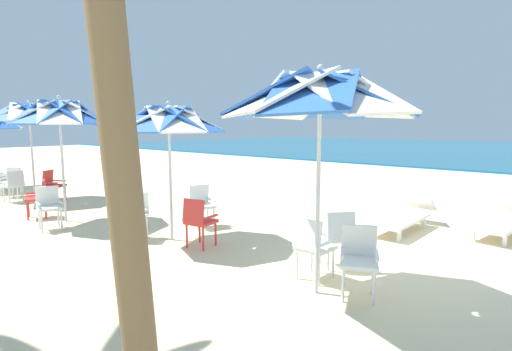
# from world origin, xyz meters

# --- Properties ---
(ground_plane) EXTENTS (80.00, 80.00, 0.00)m
(ground_plane) POSITION_xyz_m (0.00, 0.00, 0.00)
(ground_plane) COLOR beige
(beach_umbrella_0) EXTENTS (2.37, 2.37, 2.80)m
(beach_umbrella_0) POSITION_xyz_m (-0.64, -2.58, 2.42)
(beach_umbrella_0) COLOR silver
(beach_umbrella_0) RESTS_ON ground
(plastic_chair_0) EXTENTS (0.63, 0.63, 0.87)m
(plastic_chair_0) POSITION_xyz_m (-0.89, -1.62, 0.50)
(plastic_chair_0) COLOR white
(plastic_chair_0) RESTS_ON ground
(plastic_chair_1) EXTENTS (0.59, 0.61, 0.87)m
(plastic_chair_1) POSITION_xyz_m (-0.21, -2.31, 0.50)
(plastic_chair_1) COLOR white
(plastic_chair_1) RESTS_ON ground
(plastic_chair_2) EXTENTS (0.45, 0.48, 0.87)m
(plastic_chair_2) POSITION_xyz_m (-0.91, -2.26, 0.50)
(plastic_chair_2) COLOR white
(plastic_chair_2) RESTS_ON ground
(beach_umbrella_1) EXTENTS (2.05, 2.05, 2.52)m
(beach_umbrella_1) POSITION_xyz_m (-3.90, -2.34, 2.17)
(beach_umbrella_1) COLOR silver
(beach_umbrella_1) RESTS_ON ground
(plastic_chair_3) EXTENTS (0.51, 0.54, 0.87)m
(plastic_chair_3) POSITION_xyz_m (-3.16, -2.33, 0.50)
(plastic_chair_3) COLOR red
(plastic_chair_3) RESTS_ON ground
(plastic_chair_4) EXTENTS (0.63, 0.63, 0.87)m
(plastic_chair_4) POSITION_xyz_m (-4.46, -2.74, 0.50)
(plastic_chair_4) COLOR white
(plastic_chair_4) RESTS_ON ground
(plastic_chair_5) EXTENTS (0.59, 0.57, 0.87)m
(plastic_chair_5) POSITION_xyz_m (-4.23, -1.33, 0.50)
(plastic_chair_5) COLOR white
(plastic_chair_5) RESTS_ON ground
(beach_umbrella_2) EXTENTS (2.04, 2.04, 2.72)m
(beach_umbrella_2) POSITION_xyz_m (-6.81, -2.99, 2.32)
(beach_umbrella_2) COLOR silver
(beach_umbrella_2) RESTS_ON ground
(plastic_chair_6) EXTENTS (0.57, 0.60, 0.87)m
(plastic_chair_6) POSITION_xyz_m (-7.60, -3.21, 0.50)
(plastic_chair_6) COLOR red
(plastic_chair_6) RESTS_ON ground
(plastic_chair_7) EXTENTS (0.55, 0.53, 0.87)m
(plastic_chair_7) POSITION_xyz_m (-6.41, -3.49, 0.50)
(plastic_chair_7) COLOR white
(plastic_chair_7) RESTS_ON ground
(beach_umbrella_3) EXTENTS (2.26, 2.26, 2.77)m
(beach_umbrella_3) POSITION_xyz_m (-10.04, -2.45, 2.40)
(beach_umbrella_3) COLOR silver
(beach_umbrella_3) RESTS_ON ground
(plastic_chair_8) EXTENTS (0.50, 0.47, 0.87)m
(plastic_chair_8) POSITION_xyz_m (-10.09, -2.94, 0.50)
(plastic_chair_8) COLOR white
(plastic_chair_8) RESTS_ON ground
(plastic_chair_9) EXTENTS (0.62, 0.63, 0.87)m
(plastic_chair_9) POSITION_xyz_m (-11.06, -2.69, 0.50)
(plastic_chair_9) COLOR white
(plastic_chair_9) RESTS_ON ground
(plastic_chair_10) EXTENTS (0.63, 0.62, 0.87)m
(plastic_chair_10) POSITION_xyz_m (-9.38, -2.21, 0.50)
(plastic_chair_10) COLOR red
(plastic_chair_10) RESTS_ON ground
(plastic_chair_12) EXTENTS (0.55, 0.57, 0.87)m
(plastic_chair_12) POSITION_xyz_m (-12.30, -2.64, 0.50)
(plastic_chair_12) COLOR white
(plastic_chair_12) RESTS_ON ground
(sun_lounger_0) EXTENTS (0.92, 2.21, 0.62)m
(sun_lounger_0) POSITION_xyz_m (0.67, 2.06, 0.28)
(sun_lounger_0) COLOR white
(sun_lounger_0) RESTS_ON ground
(sun_lounger_1) EXTENTS (0.66, 2.15, 0.62)m
(sun_lounger_1) POSITION_xyz_m (-0.95, 1.15, 0.28)
(sun_lounger_1) COLOR white
(sun_lounger_1) RESTS_ON ground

